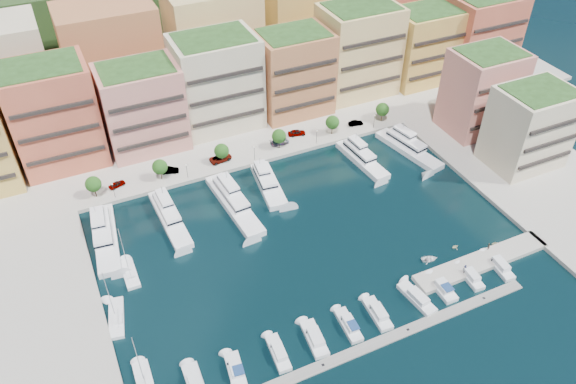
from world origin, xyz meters
The scene contains 60 objects.
ground centered at (0.00, 0.00, 0.00)m, with size 400.00×400.00×0.00m, color black.
north_quay centered at (0.00, 62.00, 0.00)m, with size 220.00×64.00×2.00m, color #9E998E.
east_quay centered at (62.00, -8.00, 0.00)m, with size 34.00×76.00×2.00m, color #9E998E.
west_quay centered at (-62.00, -8.00, 0.00)m, with size 34.00×76.00×2.00m, color #9E998E.
hillside centered at (0.00, 110.00, 0.00)m, with size 240.00×40.00×58.00m, color #223917.
south_pontoon centered at (-3.00, -30.00, 0.00)m, with size 72.00×2.20×0.35m, color gray.
finger_pier centered at (30.00, -22.00, 0.00)m, with size 32.00×5.00×2.00m, color #9E998E.
apartment_1 centered at (-44.00, 51.99, 14.31)m, with size 20.00×16.50×26.80m.
apartment_2 centered at (-23.00, 49.99, 12.31)m, with size 20.00×15.50×22.80m.
apartment_3 centered at (-2.00, 51.99, 13.81)m, with size 22.00×16.50×25.80m.
apartment_4 centered at (20.00, 49.99, 12.81)m, with size 20.00×15.50×23.80m.
apartment_5 centered at (42.00, 51.99, 14.31)m, with size 22.00×16.50×26.80m.
apartment_6 centered at (64.00, 49.99, 12.31)m, with size 20.00×15.50×22.80m.
apartment_7 centered at (84.00, 47.99, 13.31)m, with size 22.00×16.50×24.80m.
apartment_east_a centered at (62.00, 19.99, 12.31)m, with size 18.00×14.50×22.80m.
apartment_east_b centered at (62.00, 1.99, 11.31)m, with size 18.00×14.50×20.80m.
backblock_1 centered at (-25.00, 74.00, 16.00)m, with size 26.00×18.00×30.00m, color #B77144.
backblock_2 centered at (5.00, 74.00, 16.00)m, with size 26.00×18.00×30.00m, color #EFD27E.
backblock_3 centered at (35.00, 74.00, 16.00)m, with size 26.00×18.00×30.00m, color #DFBB51.
backblock_4 centered at (65.00, 74.00, 16.00)m, with size 26.00×18.00×30.00m, color #D26646.
tree_0 centered at (-40.00, 33.50, 4.74)m, with size 3.80×3.80×5.65m.
tree_1 centered at (-24.00, 33.50, 4.74)m, with size 3.80×3.80×5.65m.
tree_2 centered at (-8.00, 33.50, 4.74)m, with size 3.80×3.80×5.65m.
tree_3 centered at (8.00, 33.50, 4.74)m, with size 3.80×3.80×5.65m.
tree_4 centered at (24.00, 33.50, 4.74)m, with size 3.80×3.80×5.65m.
tree_5 centered at (40.00, 33.50, 4.74)m, with size 3.80×3.80×5.65m.
lamppost_0 centered at (-36.00, 31.20, 3.83)m, with size 0.30×0.30×4.20m.
lamppost_1 centered at (-18.00, 31.20, 3.83)m, with size 0.30×0.30×4.20m.
lamppost_2 centered at (0.00, 31.20, 3.83)m, with size 0.30×0.30×4.20m.
lamppost_3 centered at (18.00, 31.20, 3.83)m, with size 0.30×0.30×4.20m.
lamppost_4 centered at (36.00, 31.20, 3.83)m, with size 0.30×0.30×4.20m.
yacht_0 centered at (-40.79, 18.91, 1.21)m, with size 7.09×22.41×7.30m.
yacht_1 centered at (-26.21, 19.26, 1.09)m, with size 5.00×21.29×7.30m.
yacht_2 centered at (-11.06, 17.90, 1.21)m, with size 6.44×24.51×7.30m.
yacht_3 centered at (-0.78, 20.97, 1.21)m, with size 6.72×17.97×7.30m.
yacht_5 centered at (25.53, 20.46, 1.21)m, with size 5.78×18.94×7.30m.
yacht_6 centered at (39.14, 19.26, 1.21)m, with size 8.51×21.70×7.30m.
cruiser_1 centered at (-26.51, -24.59, 0.57)m, with size 3.53×7.42×2.66m.
cruiser_2 centered at (-18.25, -24.59, 0.55)m, with size 3.03×8.14×2.55m.
cruiser_3 centered at (-10.93, -24.59, 0.55)m, with size 3.58×8.54×2.55m.
cruiser_4 centered at (-3.71, -24.61, 0.57)m, with size 2.93×8.12×2.66m.
cruiser_5 centered at (2.70, -24.59, 0.55)m, with size 3.17×8.25×2.55m.
cruiser_6 centered at (11.79, -24.60, 0.55)m, with size 3.78×9.36×2.55m.
cruiser_7 centered at (17.89, -24.60, 0.57)m, with size 3.00×7.52×2.66m.
cruiser_8 centered at (24.99, -24.58, 0.55)m, with size 2.91×7.28×2.55m.
cruiser_9 centered at (32.44, -24.59, 0.55)m, with size 3.22×8.57×2.55m.
sailboat_1 centered at (-43.15, -4.31, 0.31)m, with size 4.57×10.10×13.20m.
sailboat_2 centered at (-38.28, 5.86, 0.32)m, with size 2.74×8.43×13.20m.
sailboat_0 centered at (-41.54, -20.32, 0.31)m, with size 3.04×8.88×13.20m.
tender_0 centered at (20.56, -16.69, 0.36)m, with size 2.51×3.51×0.73m, color white.
tender_3 centered at (36.37, -19.00, 0.46)m, with size 1.51×1.74×0.92m, color beige.
tender_1 centered at (27.79, -16.05, 0.43)m, with size 1.42×1.64×0.87m, color beige.
car_0 centered at (-34.69, 35.17, 1.71)m, with size 1.67×4.15×1.41m, color gray.
car_1 centered at (-21.53, 35.23, 1.77)m, with size 1.63×4.66×1.54m, color gray.
car_2 centered at (-8.07, 34.57, 1.82)m, with size 2.73×5.93×1.65m, color gray.
car_3 centered at (8.87, 35.10, 1.76)m, with size 2.14×5.26×1.53m, color gray.
car_4 centered at (14.91, 37.02, 1.82)m, with size 1.94×4.82×1.64m, color gray.
car_5 centered at (32.19, 34.56, 1.69)m, with size 1.45×4.17×1.37m, color gray.
person_0 centered at (24.49, -23.06, 1.96)m, with size 0.70×0.46×1.92m, color #282E51.
person_1 centered at (33.21, -20.00, 1.80)m, with size 0.78×0.61×1.60m, color #4F3D2F.
Camera 1 is at (-41.72, -79.25, 87.31)m, focal length 35.00 mm.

